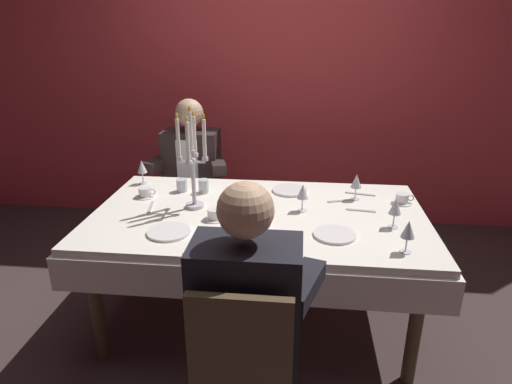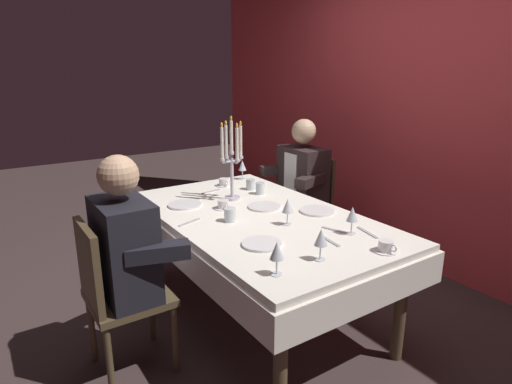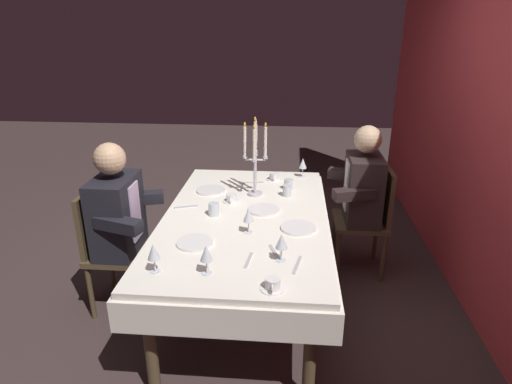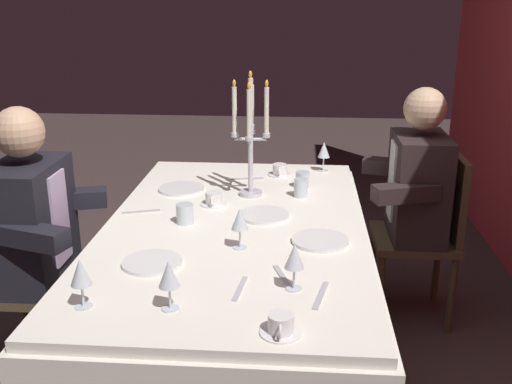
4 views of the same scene
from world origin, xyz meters
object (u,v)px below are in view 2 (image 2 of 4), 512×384
at_px(dinner_plate_1, 317,211).
at_px(wine_glass_2, 321,238).
at_px(dinner_plate_0, 262,244).
at_px(wine_glass_3, 242,166).
at_px(candelabra, 232,161).
at_px(coffee_cup_1, 386,247).
at_px(seated_diner_0, 303,177).
at_px(water_tumbler_0, 230,215).
at_px(seated_diner_1, 124,248).
at_px(wine_glass_4, 352,215).
at_px(dinner_plate_3, 264,207).
at_px(water_tumbler_1, 260,188).
at_px(coffee_cup_0, 224,183).
at_px(coffee_cup_2, 223,205).
at_px(wine_glass_0, 277,252).
at_px(wine_glass_1, 288,206).
at_px(water_tumbler_2, 250,184).
at_px(dinner_plate_2, 185,205).
at_px(dining_table, 258,232).

xyz_separation_m(dinner_plate_1, wine_glass_2, (0.56, -0.48, 0.11)).
xyz_separation_m(dinner_plate_0, wine_glass_3, (-1.25, 0.66, 0.11)).
bearing_deg(wine_glass_2, candelabra, 171.98).
distance_m(wine_glass_3, coffee_cup_1, 1.69).
height_order(wine_glass_3, seated_diner_0, seated_diner_0).
xyz_separation_m(water_tumbler_0, seated_diner_1, (0.03, -0.67, -0.05)).
xyz_separation_m(coffee_cup_1, seated_diner_1, (-0.81, -1.11, -0.03)).
height_order(dinner_plate_0, wine_glass_4, wine_glass_4).
distance_m(candelabra, dinner_plate_3, 0.41).
xyz_separation_m(water_tumbler_1, coffee_cup_0, (-0.35, -0.11, -0.02)).
xyz_separation_m(dinner_plate_1, coffee_cup_2, (-0.40, -0.48, 0.02)).
relative_size(wine_glass_0, seated_diner_1, 0.13).
distance_m(wine_glass_1, water_tumbler_0, 0.36).
height_order(dinner_plate_1, coffee_cup_1, coffee_cup_1).
relative_size(dinner_plate_0, dinner_plate_1, 0.96).
distance_m(dinner_plate_0, coffee_cup_2, 0.66).
height_order(dinner_plate_0, seated_diner_0, seated_diner_0).
height_order(wine_glass_0, water_tumbler_2, wine_glass_0).
bearing_deg(seated_diner_1, dinner_plate_2, 129.75).
height_order(dinner_plate_0, wine_glass_3, wine_glass_3).
bearing_deg(seated_diner_0, coffee_cup_0, -99.55).
height_order(water_tumbler_0, coffee_cup_1, water_tumbler_0).
height_order(wine_glass_4, seated_diner_0, seated_diner_0).
bearing_deg(coffee_cup_0, wine_glass_2, -11.00).
bearing_deg(wine_glass_0, coffee_cup_2, 164.44).
xyz_separation_m(dinner_plate_3, water_tumbler_1, (-0.28, 0.16, 0.04)).
distance_m(wine_glass_2, water_tumbler_0, 0.74).
relative_size(dining_table, wine_glass_1, 11.83).
height_order(wine_glass_3, coffee_cup_0, wine_glass_3).
bearing_deg(water_tumbler_2, wine_glass_0, -28.23).
bearing_deg(dinner_plate_1, dinner_plate_0, -67.87).
bearing_deg(coffee_cup_1, wine_glass_0, -99.75).
height_order(wine_glass_1, coffee_cup_0, wine_glass_1).
bearing_deg(wine_glass_2, wine_glass_0, -88.28).
distance_m(wine_glass_2, coffee_cup_2, 0.97).
xyz_separation_m(water_tumbler_0, coffee_cup_0, (-0.74, 0.38, -0.02)).
bearing_deg(water_tumbler_0, water_tumbler_2, 136.99).
bearing_deg(water_tumbler_2, coffee_cup_0, -148.85).
distance_m(dinner_plate_1, dinner_plate_2, 0.90).
height_order(candelabra, wine_glass_3, candelabra).
xyz_separation_m(candelabra, dinner_plate_1, (0.55, 0.32, -0.28)).
height_order(dinner_plate_0, water_tumbler_2, water_tumbler_2).
distance_m(dinner_plate_1, coffee_cup_2, 0.63).
height_order(dinner_plate_2, wine_glass_3, wine_glass_3).
xyz_separation_m(dinner_plate_1, seated_diner_0, (-0.78, 0.53, -0.01)).
xyz_separation_m(candelabra, water_tumbler_0, (0.39, -0.25, -0.24)).
bearing_deg(dinner_plate_3, dinner_plate_0, -36.02).
xyz_separation_m(dinner_plate_0, seated_diner_0, (-1.03, 1.14, -0.01)).
xyz_separation_m(dining_table, water_tumbler_1, (-0.38, 0.28, 0.16)).
bearing_deg(seated_diner_0, coffee_cup_2, -69.52).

